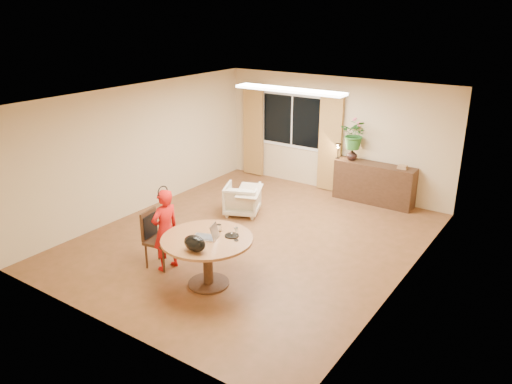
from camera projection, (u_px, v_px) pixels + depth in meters
floor at (253, 239)px, 9.14m from camera, size 6.50×6.50×0.00m
ceiling at (252, 97)px, 8.24m from camera, size 6.50×6.50×0.00m
wall_back at (335, 135)px, 11.21m from camera, size 5.50×0.00×5.50m
wall_left at (141, 148)px, 10.14m from camera, size 0.00×6.50×6.50m
wall_right at (408, 205)px, 7.24m from camera, size 0.00×6.50×6.50m
window at (292, 121)px, 11.71m from camera, size 1.70×0.03×1.30m
curtain_left at (253, 130)px, 12.32m from camera, size 0.55×0.08×2.25m
curtain_right at (330, 142)px, 11.22m from camera, size 0.55×0.08×2.25m
ceiling_panel at (289, 90)px, 9.18m from camera, size 2.20×0.35×0.05m
dining_table at (207, 248)px, 7.45m from camera, size 1.37×1.37×0.78m
dining_chair at (160, 240)px, 8.05m from camera, size 0.51×0.48×0.94m
child at (165, 230)px, 7.91m from camera, size 0.54×0.40×1.36m
laptop at (204, 230)px, 7.36m from camera, size 0.42×0.35×0.24m
tumbler at (219, 228)px, 7.59m from camera, size 0.08×0.08×0.11m
wine_glass at (236, 234)px, 7.28m from camera, size 0.07×0.07×0.21m
pot_lid at (232, 235)px, 7.44m from camera, size 0.22×0.22×0.03m
handbag at (195, 243)px, 6.96m from camera, size 0.36×0.22×0.24m
armchair at (242, 199)px, 10.18m from camera, size 0.90×0.91×0.63m
throw at (249, 187)px, 9.89m from camera, size 0.61×0.67×0.03m
sideboard at (374, 183)px, 10.74m from camera, size 1.74×0.42×0.87m
vase at (352, 154)px, 10.84m from camera, size 0.27×0.27×0.25m
bouquet at (355, 134)px, 10.66m from camera, size 0.63×0.56×0.66m
book_stack at (403, 167)px, 10.27m from camera, size 0.22×0.18×0.08m
desk_lamp at (338, 151)px, 10.95m from camera, size 0.17×0.17×0.35m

